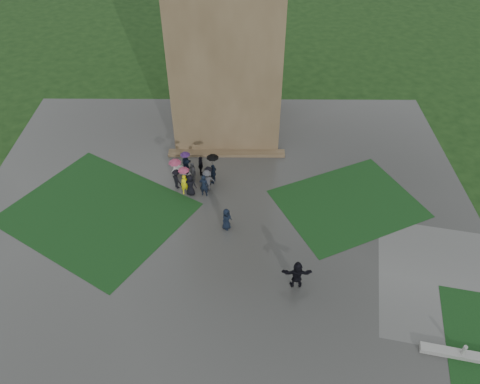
{
  "coord_description": "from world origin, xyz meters",
  "views": [
    {
      "loc": [
        1.24,
        -18.61,
        21.74
      ],
      "look_at": [
        1.08,
        4.81,
        1.2
      ],
      "focal_mm": 35.0,
      "sensor_mm": 36.0,
      "label": 1
    }
  ],
  "objects_px": {
    "tower": "(226,18)",
    "pedestrian_mid": "(227,219)",
    "bench": "(182,172)",
    "pedestrian_near": "(297,275)"
  },
  "relations": [
    {
      "from": "tower",
      "to": "pedestrian_near",
      "type": "height_order",
      "value": "tower"
    },
    {
      "from": "pedestrian_mid",
      "to": "bench",
      "type": "bearing_deg",
      "value": 69.98
    },
    {
      "from": "bench",
      "to": "pedestrian_mid",
      "type": "relative_size",
      "value": 0.92
    },
    {
      "from": "tower",
      "to": "pedestrian_near",
      "type": "distance_m",
      "value": 19.24
    },
    {
      "from": "tower",
      "to": "pedestrian_mid",
      "type": "bearing_deg",
      "value": -88.92
    },
    {
      "from": "bench",
      "to": "pedestrian_mid",
      "type": "height_order",
      "value": "pedestrian_mid"
    },
    {
      "from": "tower",
      "to": "bench",
      "type": "xyz_separation_m",
      "value": [
        -3.17,
        -7.08,
        -8.56
      ]
    },
    {
      "from": "pedestrian_mid",
      "to": "pedestrian_near",
      "type": "height_order",
      "value": "pedestrian_near"
    },
    {
      "from": "bench",
      "to": "pedestrian_near",
      "type": "height_order",
      "value": "pedestrian_near"
    },
    {
      "from": "pedestrian_mid",
      "to": "pedestrian_near",
      "type": "bearing_deg",
      "value": -100.94
    }
  ]
}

